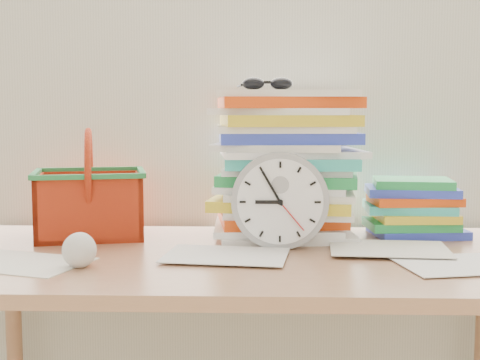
{
  "coord_description": "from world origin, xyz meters",
  "views": [
    {
      "loc": [
        0.04,
        0.11,
        1.08
      ],
      "look_at": [
        -0.01,
        1.6,
        0.92
      ],
      "focal_mm": 50.0,
      "sensor_mm": 36.0,
      "label": 1
    }
  ],
  "objects_px": {
    "desk": "(243,286)",
    "book_stack": "(414,208)",
    "clock": "(280,200)",
    "basket": "(89,184)",
    "paper_stack": "(285,164)"
  },
  "relations": [
    {
      "from": "desk",
      "to": "basket",
      "type": "xyz_separation_m",
      "value": [
        -0.4,
        0.19,
        0.21
      ]
    },
    {
      "from": "desk",
      "to": "basket",
      "type": "height_order",
      "value": "basket"
    },
    {
      "from": "paper_stack",
      "to": "basket",
      "type": "xyz_separation_m",
      "value": [
        -0.5,
        -0.03,
        -0.05
      ]
    },
    {
      "from": "clock",
      "to": "basket",
      "type": "height_order",
      "value": "basket"
    },
    {
      "from": "desk",
      "to": "book_stack",
      "type": "xyz_separation_m",
      "value": [
        0.43,
        0.23,
        0.15
      ]
    },
    {
      "from": "book_stack",
      "to": "basket",
      "type": "distance_m",
      "value": 0.84
    },
    {
      "from": "paper_stack",
      "to": "basket",
      "type": "bearing_deg",
      "value": -176.45
    },
    {
      "from": "paper_stack",
      "to": "basket",
      "type": "distance_m",
      "value": 0.5
    },
    {
      "from": "paper_stack",
      "to": "book_stack",
      "type": "xyz_separation_m",
      "value": [
        0.33,
        0.01,
        -0.11
      ]
    },
    {
      "from": "desk",
      "to": "book_stack",
      "type": "distance_m",
      "value": 0.51
    },
    {
      "from": "clock",
      "to": "basket",
      "type": "xyz_separation_m",
      "value": [
        -0.48,
        0.12,
        0.02
      ]
    },
    {
      "from": "book_stack",
      "to": "desk",
      "type": "bearing_deg",
      "value": -152.24
    },
    {
      "from": "basket",
      "to": "book_stack",
      "type": "bearing_deg",
      "value": -10.16
    },
    {
      "from": "paper_stack",
      "to": "basket",
      "type": "height_order",
      "value": "paper_stack"
    },
    {
      "from": "paper_stack",
      "to": "basket",
      "type": "relative_size",
      "value": 1.37
    }
  ]
}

